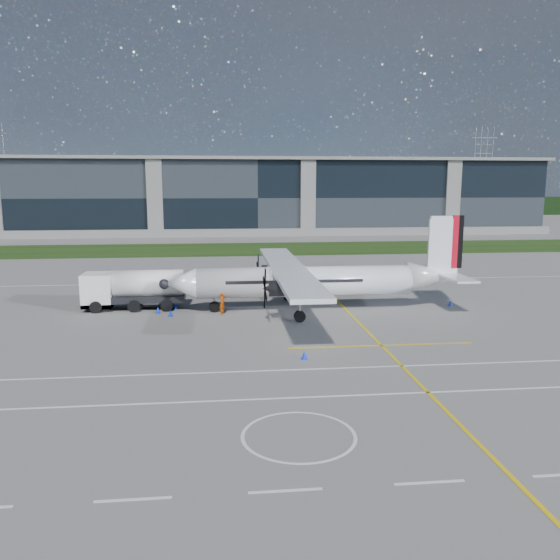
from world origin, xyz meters
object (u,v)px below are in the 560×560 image
fuel_tanker_truck (127,290)px  safety_cone_portwing (304,355)px  turboprop_aircraft (316,264)px  safety_cone_fwd (158,310)px  pylon_east (482,171)px  safety_cone_stbdwing (279,279)px  safety_cone_nose_stbd (175,306)px  ground_crew_person (222,301)px  baggage_tug (152,296)px  safety_cone_tail (451,303)px  safety_cone_nose_port (171,313)px

fuel_tanker_truck → safety_cone_portwing: bearing=-49.2°
turboprop_aircraft → safety_cone_portwing: 13.47m
safety_cone_fwd → pylon_east: bearing=56.2°
safety_cone_stbdwing → safety_cone_fwd: (-11.12, -13.19, 0.00)m
safety_cone_portwing → safety_cone_stbdwing: (1.21, 25.98, 0.00)m
safety_cone_portwing → fuel_tanker_truck: bearing=130.8°
safety_cone_portwing → safety_cone_nose_stbd: same height
pylon_east → fuel_tanker_truck: size_ratio=3.49×
turboprop_aircraft → ground_crew_person: 8.10m
pylon_east → baggage_tug: pylon_east is taller
safety_cone_stbdwing → fuel_tanker_truck: bearing=-140.4°
pylon_east → fuel_tanker_truck: bearing=-124.8°
turboprop_aircraft → safety_cone_tail: size_ratio=51.03×
turboprop_aircraft → safety_cone_tail: turboprop_aircraft is taller
safety_cone_stbdwing → safety_cone_portwing: bearing=-92.7°
safety_cone_nose_port → safety_cone_nose_stbd: same height
baggage_tug → safety_cone_portwing: baggage_tug is taller
safety_cone_fwd → safety_cone_nose_stbd: 1.80m
turboprop_aircraft → safety_cone_nose_stbd: (-11.43, 1.38, -3.58)m
pylon_east → baggage_tug: bearing=-124.3°
ground_crew_person → safety_cone_fwd: ground_crew_person is taller
safety_cone_nose_stbd → safety_cone_tail: 23.14m
safety_cone_portwing → safety_cone_nose_port: size_ratio=1.00×
safety_cone_portwing → safety_cone_stbdwing: same height
turboprop_aircraft → pylon_east: bearing=59.8°
pylon_east → fuel_tanker_truck: pylon_east is taller
safety_cone_portwing → safety_cone_nose_stbd: size_ratio=1.00×
safety_cone_portwing → safety_cone_nose_stbd: bearing=121.6°
safety_cone_stbdwing → safety_cone_nose_stbd: same height
pylon_east → fuel_tanker_truck: (-99.91, -143.63, -13.39)m
safety_cone_stbdwing → safety_cone_tail: bearing=-44.4°
turboprop_aircraft → baggage_tug: turboprop_aircraft is taller
ground_crew_person → safety_cone_tail: (19.25, 1.19, -0.80)m
fuel_tanker_truck → safety_cone_nose_port: (3.78, -2.99, -1.36)m
fuel_tanker_truck → ground_crew_person: bearing=-19.7°
ground_crew_person → fuel_tanker_truck: bearing=86.5°
pylon_east → safety_cone_fwd: pylon_east is taller
safety_cone_nose_stbd → safety_cone_tail: (23.12, -1.10, 0.00)m
pylon_east → safety_cone_portwing: 181.30m
baggage_tug → safety_cone_nose_stbd: bearing=-22.9°
fuel_tanker_truck → safety_cone_stbdwing: size_ratio=17.18×
turboprop_aircraft → safety_cone_nose_port: size_ratio=51.03×
pylon_east → turboprop_aircraft: 168.66m
ground_crew_person → safety_cone_nose_port: 4.11m
ground_crew_person → safety_cone_tail: ground_crew_person is taller
pylon_east → safety_cone_nose_port: size_ratio=60.00×
baggage_tug → safety_cone_nose_stbd: baggage_tug is taller
ground_crew_person → turboprop_aircraft: bearing=-67.0°
baggage_tug → safety_cone_stbdwing: bearing=43.1°
safety_cone_nose_stbd → safety_cone_stbdwing: bearing=50.4°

